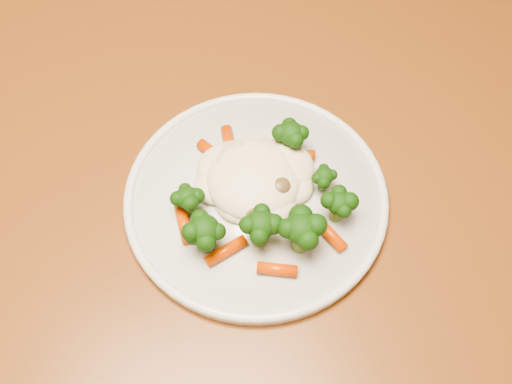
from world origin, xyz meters
TOP-DOWN VIEW (x-y plane):
  - dining_table at (-0.03, -0.18)m, footprint 1.40×1.12m
  - plate at (-0.09, -0.24)m, footprint 0.27×0.27m
  - meal at (-0.09, -0.25)m, footprint 0.18×0.18m

SIDE VIEW (x-z plane):
  - dining_table at x=-0.03m, z-range 0.28..1.03m
  - plate at x=-0.09m, z-range 0.75..0.76m
  - meal at x=-0.09m, z-range 0.76..0.81m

